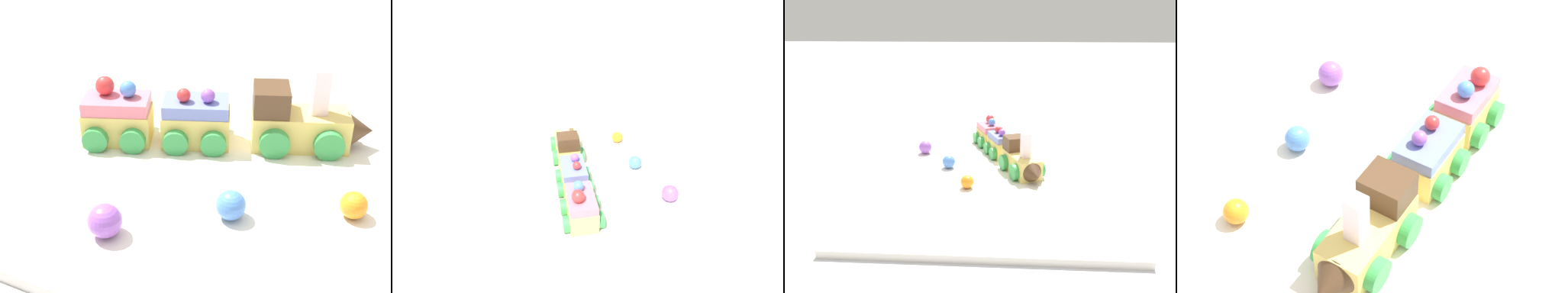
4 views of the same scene
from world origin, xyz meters
TOP-DOWN VIEW (x-y plane):
  - ground_plane at (0.00, 0.00)m, footprint 10.00×10.00m
  - display_board at (0.00, 0.00)m, footprint 0.71×0.45m
  - cake_train_locomotive at (0.06, 0.07)m, footprint 0.14×0.09m
  - cake_car_blueberry at (-0.05, 0.02)m, footprint 0.09×0.09m
  - cake_car_strawberry at (-0.13, -0.01)m, footprint 0.09×0.09m
  - gumball_orange at (0.14, -0.04)m, footprint 0.03×0.03m
  - gumball_purple at (-0.05, -0.15)m, footprint 0.03×0.03m
  - gumball_blue at (0.04, -0.09)m, footprint 0.03×0.03m

SIDE VIEW (x-z plane):
  - ground_plane at x=0.00m, z-range 0.00..0.00m
  - display_board at x=0.00m, z-range 0.00..0.01m
  - gumball_orange at x=0.14m, z-range 0.01..0.04m
  - gumball_blue at x=0.04m, z-range 0.01..0.04m
  - gumball_purple at x=-0.05m, z-range 0.01..0.04m
  - cake_car_blueberry at x=-0.05m, z-range 0.00..0.07m
  - cake_train_locomotive at x=0.06m, z-range -0.01..0.08m
  - cake_car_strawberry at x=-0.13m, z-range 0.00..0.07m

